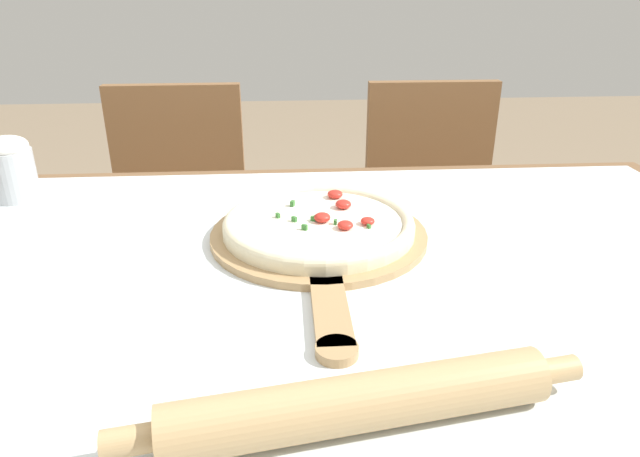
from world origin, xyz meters
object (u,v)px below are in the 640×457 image
Objects in this scene: flour_cup at (11,168)px; chair_right at (432,213)px; pizza at (319,224)px; chair_left at (179,220)px; pizza_peel at (320,239)px; rolling_pin at (359,403)px.

chair_right is at bearing 27.34° from flour_cup.
pizza is at bearing -20.94° from flour_cup.
chair_left is 0.62m from flour_cup.
pizza is at bearing -63.34° from chair_left.
pizza_peel is 1.12× the size of rolling_pin.
chair_left reaches higher than rolling_pin.
pizza_peel is 0.59× the size of chair_left.
rolling_pin is 0.52× the size of chair_right.
rolling_pin is at bearing -72.25° from chair_left.
pizza_peel is 4.21× the size of flour_cup.
chair_left is (-0.37, 1.13, -0.29)m from rolling_pin.
rolling_pin is at bearing -107.71° from chair_right.
chair_left is at bearing 67.51° from flour_cup.
pizza_peel is 1.67× the size of pizza.
pizza is 0.35× the size of chair_left.
flour_cup reaches higher than chair_left.
pizza is at bearing 88.74° from pizza_peel.
pizza is (0.00, 0.02, 0.02)m from pizza_peel.
chair_right is 7.19× the size of flour_cup.
chair_left and chair_right have the same top height.
flour_cup reaches higher than pizza.
chair_left is 7.19× the size of flour_cup.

